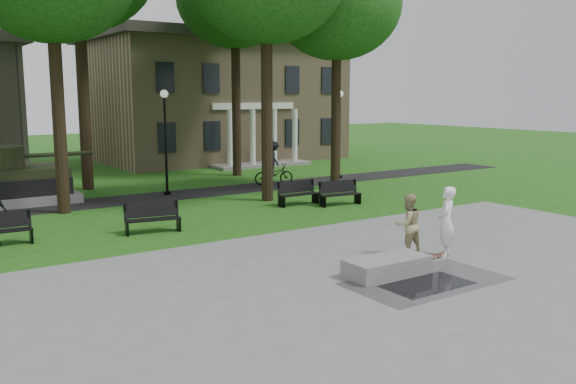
{
  "coord_description": "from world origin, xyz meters",
  "views": [
    {
      "loc": [
        -10.26,
        -13.45,
        4.51
      ],
      "look_at": [
        0.62,
        2.65,
        1.4
      ],
      "focal_mm": 38.0,
      "sensor_mm": 36.0,
      "label": 1
    }
  ],
  "objects_px": {
    "concrete_block": "(387,266)",
    "cyclist": "(274,167)",
    "friend_watching": "(408,224)",
    "park_bench_0": "(0,229)",
    "skateboarder": "(446,222)"
  },
  "relations": [
    {
      "from": "friend_watching",
      "to": "park_bench_0",
      "type": "relative_size",
      "value": 0.96
    },
    {
      "from": "concrete_block",
      "to": "park_bench_0",
      "type": "bearing_deg",
      "value": 130.33
    },
    {
      "from": "friend_watching",
      "to": "park_bench_0",
      "type": "xyz_separation_m",
      "value": [
        -9.36,
        7.71,
        -0.37
      ]
    },
    {
      "from": "skateboarder",
      "to": "friend_watching",
      "type": "height_order",
      "value": "skateboarder"
    },
    {
      "from": "friend_watching",
      "to": "cyclist",
      "type": "xyz_separation_m",
      "value": [
        4.31,
        13.71,
        0.0
      ]
    },
    {
      "from": "concrete_block",
      "to": "skateboarder",
      "type": "xyz_separation_m",
      "value": [
        2.59,
        0.42,
        0.77
      ]
    },
    {
      "from": "concrete_block",
      "to": "cyclist",
      "type": "relative_size",
      "value": 1.0
    },
    {
      "from": "concrete_block",
      "to": "skateboarder",
      "type": "relative_size",
      "value": 1.11
    },
    {
      "from": "concrete_block",
      "to": "park_bench_0",
      "type": "xyz_separation_m",
      "value": [
        -7.52,
        8.86,
        0.28
      ]
    },
    {
      "from": "concrete_block",
      "to": "cyclist",
      "type": "distance_m",
      "value": 16.1
    },
    {
      "from": "skateboarder",
      "to": "friend_watching",
      "type": "distance_m",
      "value": 1.05
    },
    {
      "from": "concrete_block",
      "to": "park_bench_0",
      "type": "distance_m",
      "value": 11.62
    },
    {
      "from": "skateboarder",
      "to": "park_bench_0",
      "type": "distance_m",
      "value": 13.18
    },
    {
      "from": "concrete_block",
      "to": "friend_watching",
      "type": "height_order",
      "value": "friend_watching"
    },
    {
      "from": "cyclist",
      "to": "park_bench_0",
      "type": "height_order",
      "value": "cyclist"
    }
  ]
}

